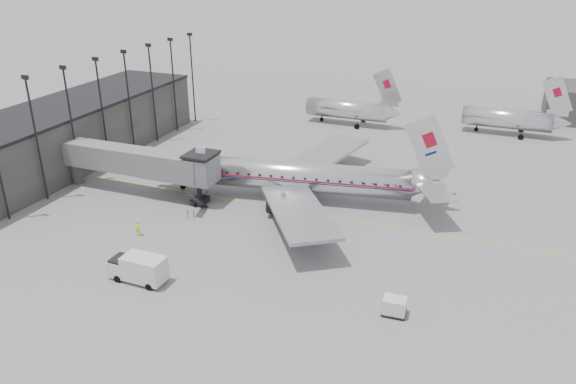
% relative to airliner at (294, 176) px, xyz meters
% --- Properties ---
extents(ground, '(160.00, 160.00, 0.00)m').
position_rel_airliner_xyz_m(ground, '(-0.79, -9.12, -2.95)').
color(ground, slate).
rests_on(ground, ground).
extents(terminal, '(12.00, 46.00, 8.00)m').
position_rel_airliner_xyz_m(terminal, '(-34.79, 0.88, 1.05)').
color(terminal, '#363331').
rests_on(terminal, ground).
extents(apron_line, '(60.00, 0.15, 0.01)m').
position_rel_airliner_xyz_m(apron_line, '(2.21, -3.12, -2.94)').
color(apron_line, gold).
rests_on(apron_line, ground).
extents(jet_bridge, '(21.00, 6.20, 7.10)m').
position_rel_airliner_xyz_m(jet_bridge, '(-17.46, -5.46, 1.23)').
color(jet_bridge, '#5C5E61').
rests_on(jet_bridge, ground).
extents(floodlight_masts, '(0.90, 42.25, 15.25)m').
position_rel_airliner_xyz_m(floodlight_masts, '(-28.29, 3.88, 5.42)').
color(floodlight_masts, black).
rests_on(floodlight_masts, ground).
extents(distant_aircraft_near, '(16.39, 3.20, 10.26)m').
position_rel_airliner_xyz_m(distant_aircraft_near, '(-2.59, 32.88, -0.21)').
color(distant_aircraft_near, silver).
rests_on(distant_aircraft_near, ground).
extents(distant_aircraft_mid, '(16.39, 3.20, 10.26)m').
position_rel_airliner_xyz_m(distant_aircraft_mid, '(23.41, 36.88, -0.21)').
color(distant_aircraft_mid, silver).
rests_on(distant_aircraft_mid, ground).
extents(airliner, '(36.81, 33.85, 11.71)m').
position_rel_airliner_xyz_m(airliner, '(0.00, 0.00, 0.00)').
color(airliner, silver).
rests_on(airliner, ground).
extents(service_van, '(5.59, 2.30, 2.61)m').
position_rel_airliner_xyz_m(service_van, '(-6.86, -22.55, -1.57)').
color(service_van, silver).
rests_on(service_van, ground).
extents(baggage_cart_navy, '(2.59, 2.10, 1.87)m').
position_rel_airliner_xyz_m(baggage_cart_navy, '(5.21, -7.34, -1.95)').
color(baggage_cart_navy, '#0C1733').
rests_on(baggage_cart_navy, ground).
extents(baggage_cart_white, '(2.10, 1.65, 1.58)m').
position_rel_airliner_xyz_m(baggage_cart_white, '(16.27, -19.12, -2.11)').
color(baggage_cart_white, silver).
rests_on(baggage_cart_white, ground).
extents(ramp_worker, '(0.64, 0.42, 1.75)m').
position_rel_airliner_xyz_m(ramp_worker, '(-12.18, -15.12, -2.07)').
color(ramp_worker, '#D7F21C').
rests_on(ramp_worker, ground).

